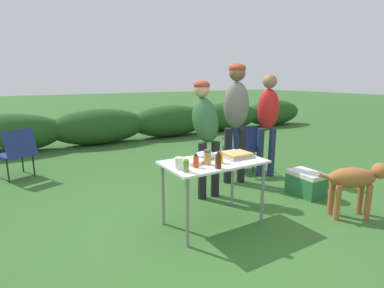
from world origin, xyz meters
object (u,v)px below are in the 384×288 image
(folding_table, at_px, (213,168))
(mustard_bottle, at_px, (220,157))
(relish_jar, at_px, (186,165))
(spice_jar, at_px, (207,157))
(cooler_box, at_px, (306,183))
(mixing_bowl, at_px, (205,155))
(bbq_sauce_bottle, at_px, (218,160))
(paper_cup_stack, at_px, (179,163))
(standing_person_in_red_jacket, at_px, (205,125))
(standing_person_with_beanie, at_px, (268,116))
(camp_chair_near_hedge, at_px, (241,146))
(food_tray, at_px, (237,155))
(plate_stack, at_px, (192,161))
(camp_chair_green_behind_table, at_px, (16,151))
(dog, at_px, (356,180))
(hot_sauce_bottle, at_px, (196,161))
(standing_person_in_navy_coat, at_px, (236,110))

(folding_table, height_order, mustard_bottle, mustard_bottle)
(folding_table, relative_size, relish_jar, 8.16)
(spice_jar, bearing_deg, cooler_box, 3.30)
(mixing_bowl, xyz_separation_m, bbq_sauce_bottle, (-0.10, -0.39, 0.05))
(mixing_bowl, height_order, paper_cup_stack, paper_cup_stack)
(spice_jar, relative_size, standing_person_in_red_jacket, 0.10)
(mixing_bowl, height_order, standing_person_with_beanie, standing_person_with_beanie)
(mustard_bottle, distance_m, standing_person_with_beanie, 2.03)
(camp_chair_near_hedge, bearing_deg, paper_cup_stack, -129.77)
(food_tray, bearing_deg, plate_stack, 174.34)
(plate_stack, relative_size, camp_chair_green_behind_table, 0.29)
(food_tray, xyz_separation_m, standing_person_in_red_jacket, (0.09, 0.78, 0.23))
(dog, bearing_deg, folding_table, -84.73)
(plate_stack, height_order, standing_person_with_beanie, standing_person_with_beanie)
(hot_sauce_bottle, xyz_separation_m, camp_chair_green_behind_table, (-1.55, 3.04, -0.34))
(paper_cup_stack, distance_m, camp_chair_near_hedge, 2.49)
(mixing_bowl, xyz_separation_m, standing_person_with_beanie, (1.76, 0.81, 0.24))
(plate_stack, distance_m, relish_jar, 0.32)
(food_tray, bearing_deg, folding_table, 178.64)
(folding_table, xyz_separation_m, food_tray, (0.32, -0.01, 0.10))
(paper_cup_stack, distance_m, standing_person_with_beanie, 2.45)
(mustard_bottle, bearing_deg, spice_jar, 172.03)
(relish_jar, relative_size, bbq_sauce_bottle, 0.75)
(paper_cup_stack, relative_size, relish_jar, 0.90)
(camp_chair_near_hedge, bearing_deg, standing_person_in_navy_coat, -125.22)
(camp_chair_green_behind_table, xyz_separation_m, cooler_box, (3.46, -2.91, -0.30))
(food_tray, distance_m, camp_chair_near_hedge, 1.85)
(plate_stack, distance_m, camp_chair_green_behind_table, 3.31)
(plate_stack, bearing_deg, folding_table, -11.26)
(bbq_sauce_bottle, height_order, hot_sauce_bottle, bbq_sauce_bottle)
(standing_person_with_beanie, bearing_deg, camp_chair_near_hedge, 149.96)
(paper_cup_stack, height_order, spice_jar, spice_jar)
(folding_table, height_order, standing_person_in_red_jacket, standing_person_in_red_jacket)
(food_tray, height_order, bbq_sauce_bottle, bbq_sauce_bottle)
(mustard_bottle, xyz_separation_m, relish_jar, (-0.47, -0.09, 0.00))
(dog, bearing_deg, food_tray, -90.00)
(relish_jar, xyz_separation_m, spice_jar, (0.32, 0.11, 0.01))
(mustard_bottle, relative_size, bbq_sauce_bottle, 0.77)
(dog, bearing_deg, plate_stack, -82.99)
(standing_person_in_red_jacket, height_order, dog, standing_person_in_red_jacket)
(spice_jar, height_order, camp_chair_green_behind_table, spice_jar)
(hot_sauce_bottle, distance_m, camp_chair_green_behind_table, 3.43)
(bbq_sauce_bottle, distance_m, dog, 1.76)
(food_tray, relative_size, mustard_bottle, 2.34)
(spice_jar, bearing_deg, bbq_sauce_bottle, -84.85)
(standing_person_in_red_jacket, distance_m, cooler_box, 1.65)
(camp_chair_green_behind_table, bearing_deg, folding_table, -80.07)
(hot_sauce_bottle, height_order, dog, hot_sauce_bottle)
(paper_cup_stack, relative_size, standing_person_in_red_jacket, 0.08)
(standing_person_with_beanie, xyz_separation_m, camp_chair_green_behind_table, (-3.58, 1.98, -0.56))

